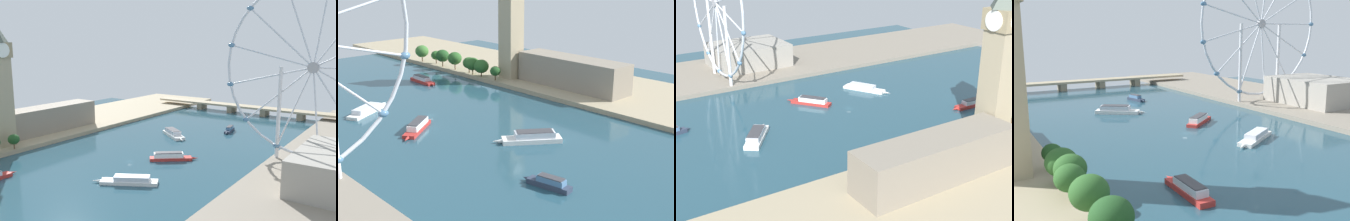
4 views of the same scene
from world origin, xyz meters
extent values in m
plane|color=#234756|center=(0.00, 0.00, 0.00)|extent=(412.21, 412.21, 0.00)
cube|color=tan|center=(-121.11, 0.00, 1.50)|extent=(90.00, 520.00, 3.00)
cube|color=gray|center=(121.11, 0.00, 1.50)|extent=(90.00, 520.00, 3.00)
cube|color=tan|center=(-93.66, -30.06, 34.52)|extent=(13.47, 13.47, 63.05)
cube|color=#928260|center=(-93.66, -30.06, 71.33)|extent=(15.62, 15.62, 10.57)
cylinder|color=white|center=(-93.66, -21.98, 71.33)|extent=(10.23, 0.50, 10.23)
cylinder|color=white|center=(-85.58, -30.06, 71.33)|extent=(0.50, 10.23, 10.23)
cube|color=gray|center=(-104.74, 20.04, 13.46)|extent=(22.00, 84.20, 20.92)
cylinder|color=#513823|center=(-80.43, -64.40, 5.01)|extent=(0.80, 0.80, 4.02)
cylinder|color=#513823|center=(-78.35, -57.31, 5.00)|extent=(0.80, 0.80, 4.00)
ellipsoid|color=#285623|center=(-78.35, -57.31, 11.43)|extent=(11.08, 11.08, 9.97)
cylinder|color=#513823|center=(-79.01, -47.64, 4.68)|extent=(0.80, 0.80, 3.37)
ellipsoid|color=#285623|center=(-79.01, -47.64, 10.97)|extent=(11.51, 11.51, 10.36)
cylinder|color=#513823|center=(-78.72, -31.26, 4.90)|extent=(0.80, 0.80, 3.79)
ellipsoid|color=#1E471E|center=(-78.72, -31.26, 9.95)|extent=(7.90, 7.90, 7.11)
torus|color=silver|center=(98.81, 52.36, 61.79)|extent=(110.66, 1.78, 110.66)
cylinder|color=#99999E|center=(98.81, 52.36, 61.79)|extent=(6.53, 3.00, 6.53)
cylinder|color=silver|center=(72.38, 52.36, 55.28)|extent=(53.11, 1.07, 14.06)
cylinder|color=silver|center=(78.44, 52.36, 43.74)|extent=(41.46, 1.07, 36.90)
cylinder|color=silver|center=(89.16, 52.36, 36.34)|extent=(20.30, 1.07, 51.28)
cylinder|color=silver|center=(102.09, 52.36, 34.77)|extent=(7.62, 1.07, 54.17)
cylinder|color=silver|center=(114.27, 52.36, 39.39)|extent=(31.80, 1.07, 45.41)
cylinder|color=silver|center=(122.91, 52.36, 49.14)|extent=(48.70, 1.07, 26.24)
ellipsoid|color=teal|center=(45.95, 52.36, 48.76)|extent=(4.80, 3.20, 3.20)
ellipsoid|color=teal|center=(58.06, 52.36, 25.69)|extent=(4.80, 3.20, 3.20)
ellipsoid|color=teal|center=(79.51, 52.36, 10.89)|extent=(4.80, 3.20, 3.20)
ellipsoid|color=teal|center=(105.37, 52.36, 7.75)|extent=(4.80, 3.20, 3.20)
ellipsoid|color=teal|center=(129.74, 52.36, 16.99)|extent=(4.80, 3.20, 3.20)
ellipsoid|color=teal|center=(147.01, 52.36, 36.49)|extent=(4.80, 3.20, 3.20)
cylinder|color=silver|center=(117.86, 52.36, 32.39)|extent=(2.40, 2.40, 58.79)
cylinder|color=silver|center=(79.76, 52.36, 32.39)|extent=(2.40, 2.40, 58.79)
cube|color=gray|center=(125.83, 19.85, 12.37)|extent=(47.99, 60.76, 18.75)
cube|color=#B22D28|center=(20.64, 17.42, 0.94)|extent=(25.83, 22.11, 1.88)
cone|color=#B22D28|center=(33.32, 27.27, 0.94)|extent=(5.08, 4.54, 1.88)
cube|color=white|center=(19.55, 16.57, 3.35)|extent=(18.67, 16.22, 2.93)
cube|color=#38383D|center=(19.55, 16.57, 5.07)|extent=(16.98, 14.83, 0.51)
cone|color=#2D384C|center=(21.31, 100.81, 1.12)|extent=(2.84, 3.76, 2.24)
cube|color=#B22D28|center=(-41.56, -72.19, 1.06)|extent=(6.57, 25.91, 2.12)
cone|color=#B22D28|center=(-41.16, -57.22, 1.06)|extent=(2.24, 4.69, 2.12)
cube|color=silver|center=(-41.59, -73.47, 3.45)|extent=(5.39, 16.93, 2.66)
cube|color=#38383D|center=(-41.59, -73.47, 4.97)|extent=(5.11, 15.24, 0.37)
cube|color=white|center=(-12.40, 71.09, 1.18)|extent=(29.28, 24.09, 2.36)
cone|color=white|center=(1.79, 61.10, 1.18)|extent=(5.76, 5.02, 2.36)
cube|color=silver|center=(-13.63, 71.95, 3.89)|extent=(20.50, 17.35, 3.07)
cube|color=#38383D|center=(-13.63, 71.95, 5.58)|extent=(18.67, 15.92, 0.30)
cube|color=white|center=(25.08, -30.12, 0.95)|extent=(31.13, 21.94, 1.89)
cone|color=white|center=(9.12, -39.08, 0.95)|extent=(5.87, 4.42, 1.89)
cube|color=silver|center=(26.45, -29.35, 3.22)|extent=(20.04, 15.00, 2.65)
camera|label=1|loc=(150.43, -176.80, 75.74)|focal=39.40mm
camera|label=2|loc=(149.62, 226.97, 85.77)|focal=50.94mm
camera|label=3|loc=(-245.97, 161.43, 114.17)|focal=50.42mm
camera|label=4|loc=(-108.87, -183.09, 56.25)|focal=42.11mm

